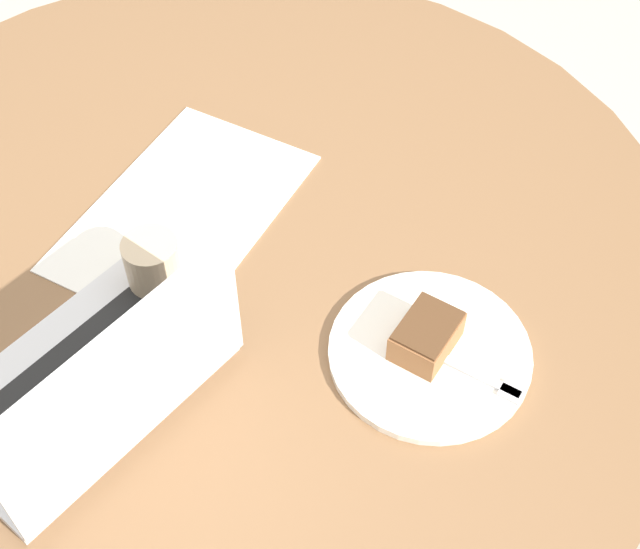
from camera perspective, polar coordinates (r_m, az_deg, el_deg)
The scene contains 8 objects.
ground_plane at distance 1.92m, azimuth -4.38°, elevation -12.31°, with size 12.00×12.00×0.00m, color #B7AD9E.
dining_table at distance 1.39m, azimuth -5.92°, elevation -0.57°, with size 1.37×1.37×0.74m.
paper_document at distance 1.34m, azimuth -8.73°, elevation 4.02°, with size 0.47×0.40×0.00m.
plate at distance 1.17m, azimuth 7.04°, elevation -5.00°, with size 0.27×0.27×0.01m.
cake_slice at distance 1.15m, azimuth 6.83°, elevation -3.91°, with size 0.11×0.10×0.05m.
fork at distance 1.15m, azimuth 9.73°, elevation -6.21°, with size 0.09×0.17×0.00m.
coffee_glass at distance 1.22m, azimuth -10.60°, elevation 0.51°, with size 0.08×0.08×0.09m.
laptop at distance 1.13m, azimuth -14.38°, elevation -6.89°, with size 0.40×0.31×0.24m.
Camera 1 is at (-0.37, -0.78, 1.71)m, focal length 50.00 mm.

